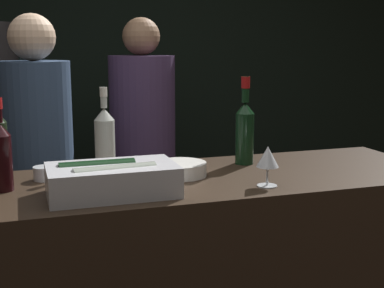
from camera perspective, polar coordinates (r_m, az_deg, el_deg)
name	(u,v)px	position (r m, az deg, el deg)	size (l,w,h in m)	color
wall_back_chalkboard	(105,61)	(3.88, -9.22, 8.74)	(6.40, 0.06, 2.80)	black
ice_bin_with_bottles	(111,179)	(1.76, -8.63, -3.67)	(0.42, 0.24, 0.11)	silver
bowl_white	(180,169)	(2.00, -1.24, -2.65)	(0.20, 0.20, 0.05)	silver
wine_glass	(268,158)	(1.85, 8.08, -1.49)	(0.08, 0.08, 0.14)	silver
candle_votive	(44,173)	(2.01, -15.49, -3.01)	(0.08, 0.08, 0.05)	silver
red_wine_bottle_burgundy	(245,129)	(2.19, 5.65, 1.62)	(0.08, 0.08, 0.36)	black
white_wine_bottle	(105,137)	(2.10, -9.29, 0.75)	(0.08, 0.08, 0.32)	#B2B7AD
red_wine_bottle_tall	(1,153)	(1.89, -19.73, -0.96)	(0.07, 0.07, 0.31)	black
person_in_hoodie	(143,149)	(3.10, -5.24, -0.50)	(0.38, 0.38, 1.66)	black
person_grey_polo	(39,173)	(2.59, -16.00, -2.96)	(0.32, 0.32, 1.65)	black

